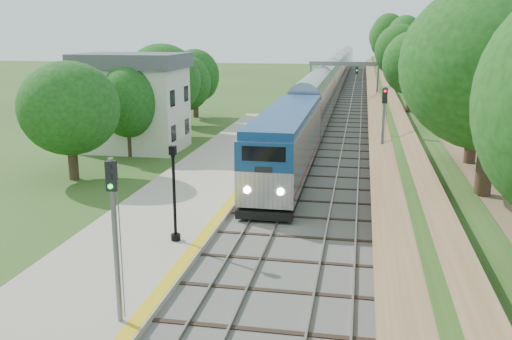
% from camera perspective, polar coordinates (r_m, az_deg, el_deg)
% --- Properties ---
extents(trackbed, '(9.50, 170.00, 0.28)m').
position_cam_1_polar(trackbed, '(75.53, 8.42, 6.22)').
color(trackbed, '#4C4944').
rests_on(trackbed, ground).
extents(platform, '(6.40, 68.00, 0.38)m').
position_cam_1_polar(platform, '(33.81, -7.01, -2.87)').
color(platform, '#A99B88').
rests_on(platform, ground).
extents(yellow_stripe, '(0.55, 68.00, 0.01)m').
position_cam_1_polar(yellow_stripe, '(33.03, -2.29, -2.82)').
color(yellow_stripe, gold).
rests_on(yellow_stripe, platform).
extents(embankment, '(10.64, 170.00, 11.70)m').
position_cam_1_polar(embankment, '(75.47, 14.87, 7.35)').
color(embankment, brown).
rests_on(embankment, ground).
extents(station_building, '(8.60, 6.60, 8.00)m').
position_cam_1_polar(station_building, '(48.94, -12.13, 6.76)').
color(station_building, silver).
rests_on(station_building, ground).
extents(signal_gantry, '(8.40, 0.38, 6.20)m').
position_cam_1_polar(signal_gantry, '(70.06, 8.78, 9.53)').
color(signal_gantry, slate).
rests_on(signal_gantry, ground).
extents(trees_behind_platform, '(7.82, 53.32, 7.21)m').
position_cam_1_polar(trees_behind_platform, '(39.27, -13.52, 5.67)').
color(trees_behind_platform, '#332316').
rests_on(trees_behind_platform, ground).
extents(train, '(3.08, 144.36, 4.53)m').
position_cam_1_polar(train, '(99.02, 7.87, 9.31)').
color(train, black).
rests_on(train, trackbed).
extents(lamppost_far, '(0.44, 0.44, 4.45)m').
position_cam_1_polar(lamppost_far, '(26.18, -8.16, -2.89)').
color(lamppost_far, black).
rests_on(lamppost_far, platform).
extents(signal_platform, '(0.33, 0.26, 5.57)m').
position_cam_1_polar(signal_platform, '(18.87, -13.98, -5.21)').
color(signal_platform, slate).
rests_on(signal_platform, platform).
extents(signal_farside, '(0.34, 0.27, 6.14)m').
position_cam_1_polar(signal_farside, '(38.74, 12.62, 4.62)').
color(signal_farside, slate).
rests_on(signal_farside, ground).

